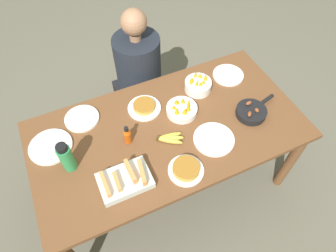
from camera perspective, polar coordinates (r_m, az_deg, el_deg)
ground_plane at (r=2.56m, az=-0.00°, el=-10.14°), size 14.00×14.00×0.00m
dining_table at (r=2.01m, az=-0.00°, el=-1.99°), size 1.77×0.92×0.72m
banana_bunch at (r=1.88m, az=0.26°, el=-2.34°), size 0.17×0.13×0.04m
melon_tray at (r=1.73m, az=-8.18°, el=-10.14°), size 0.29×0.20×0.10m
skillet at (r=2.07m, az=15.63°, el=2.63°), size 0.32×0.20×0.08m
frittata_plate_center at (r=2.04m, az=-4.55°, el=3.63°), size 0.23×0.23×0.05m
frittata_plate_side at (r=1.76m, az=3.45°, el=-8.21°), size 0.21×0.21×0.05m
empty_plate_near_front at (r=2.31m, az=11.38°, el=9.49°), size 0.23×0.23×0.02m
empty_plate_far_left at (r=2.06m, az=-16.08°, el=1.38°), size 0.23×0.23×0.02m
empty_plate_far_right at (r=1.91m, az=8.72°, el=-2.50°), size 0.26×0.26×0.02m
empty_plate_mid_edge at (r=1.99m, az=-21.46°, el=-3.69°), size 0.27×0.27×0.02m
fruit_bowl_mango at (r=2.15m, az=5.74°, el=7.79°), size 0.19×0.19×0.13m
fruit_bowl_citrus at (r=2.00m, az=2.64°, el=3.18°), size 0.21×0.21×0.11m
water_bottle at (r=1.80m, az=-18.78°, el=-5.67°), size 0.08×0.08×0.22m
hot_sauce_bottle at (r=1.85m, az=-7.74°, el=-1.78°), size 0.05×0.05×0.14m
person_figure at (r=2.56m, az=-5.31°, el=7.89°), size 0.39×0.39×1.17m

